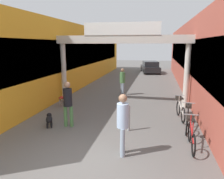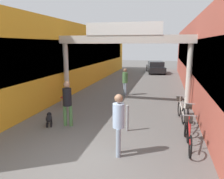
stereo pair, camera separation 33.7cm
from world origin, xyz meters
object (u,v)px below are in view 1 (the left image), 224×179
(bicycle_red_nearest, at_px, (191,134))
(bicycle_black_second, at_px, (188,118))
(parked_car_black, at_px, (150,67))
(pedestrian_carrying_crate, at_px, (122,80))
(bollard_post_metal, at_px, (129,118))
(pedestrian_with_dog, at_px, (68,101))
(cafe_chair_red_nearer, at_px, (65,96))
(pedestrian_companion, at_px, (123,120))
(dog_on_leash, at_px, (49,119))
(bicycle_silver_third, at_px, (180,109))

(bicycle_red_nearest, height_order, bicycle_black_second, same)
(parked_car_black, bearing_deg, bicycle_black_second, -83.18)
(pedestrian_carrying_crate, relative_size, bollard_post_metal, 1.69)
(bicycle_red_nearest, relative_size, bicycle_black_second, 1.01)
(parked_car_black, bearing_deg, pedestrian_with_dog, -98.15)
(bicycle_black_second, xyz_separation_m, cafe_chair_red_nearer, (-5.90, 2.01, 0.10))
(pedestrian_carrying_crate, xyz_separation_m, bollard_post_metal, (1.18, -5.83, -0.47))
(pedestrian_companion, bearing_deg, bollard_post_metal, 91.91)
(parked_car_black, bearing_deg, bicycle_red_nearest, -83.96)
(dog_on_leash, distance_m, cafe_chair_red_nearer, 2.89)
(parked_car_black, bearing_deg, bicycle_silver_third, -83.20)
(cafe_chair_red_nearer, xyz_separation_m, parked_car_black, (3.86, 15.01, 0.10))
(pedestrian_with_dog, xyz_separation_m, dog_on_leash, (-0.77, -0.13, -0.74))
(bicycle_black_second, relative_size, bicycle_silver_third, 0.99)
(pedestrian_with_dog, bearing_deg, parked_car_black, 81.85)
(pedestrian_carrying_crate, relative_size, dog_on_leash, 2.52)
(pedestrian_with_dog, xyz_separation_m, bicycle_silver_third, (4.41, 1.94, -0.60))
(bicycle_black_second, xyz_separation_m, bollard_post_metal, (-2.18, -0.63, 0.08))
(bollard_post_metal, distance_m, cafe_chair_red_nearer, 4.56)
(pedestrian_carrying_crate, bearing_deg, bollard_post_metal, -78.55)
(dog_on_leash, distance_m, bicycle_silver_third, 5.58)
(pedestrian_carrying_crate, height_order, dog_on_leash, pedestrian_carrying_crate)
(bicycle_red_nearest, distance_m, parked_car_black, 18.65)
(pedestrian_carrying_crate, bearing_deg, pedestrian_companion, -80.82)
(bicycle_red_nearest, height_order, parked_car_black, parked_car_black)
(pedestrian_companion, relative_size, bicycle_black_second, 1.10)
(bicycle_black_second, height_order, parked_car_black, parked_car_black)
(pedestrian_carrying_crate, relative_size, cafe_chair_red_nearer, 1.93)
(bicycle_silver_third, bearing_deg, parked_car_black, 96.80)
(pedestrian_with_dog, bearing_deg, bollard_post_metal, 1.14)
(pedestrian_with_dog, xyz_separation_m, bollard_post_metal, (2.39, 0.05, -0.52))
(bicycle_red_nearest, relative_size, bicycle_silver_third, 1.00)
(bicycle_red_nearest, distance_m, bicycle_silver_third, 2.79)
(bicycle_silver_third, distance_m, parked_car_black, 15.87)
(pedestrian_with_dog, height_order, dog_on_leash, pedestrian_with_dog)
(bicycle_black_second, height_order, bicycle_silver_third, same)
(pedestrian_carrying_crate, distance_m, parked_car_black, 11.90)
(pedestrian_with_dog, height_order, pedestrian_companion, pedestrian_companion)
(dog_on_leash, xyz_separation_m, cafe_chair_red_nearer, (-0.56, 2.82, 0.24))
(bicycle_red_nearest, bearing_deg, pedestrian_carrying_crate, 116.07)
(pedestrian_with_dog, height_order, cafe_chair_red_nearer, pedestrian_with_dog)
(pedestrian_with_dog, relative_size, dog_on_leash, 2.64)
(bicycle_silver_third, bearing_deg, pedestrian_with_dog, -156.29)
(parked_car_black, bearing_deg, bollard_post_metal, -90.48)
(pedestrian_with_dog, distance_m, cafe_chair_red_nearer, 3.04)
(bollard_post_metal, relative_size, cafe_chair_red_nearer, 1.14)
(pedestrian_carrying_crate, bearing_deg, cafe_chair_red_nearer, -128.47)
(dog_on_leash, xyz_separation_m, bollard_post_metal, (3.16, 0.18, 0.22))
(bicycle_red_nearest, xyz_separation_m, parked_car_black, (-1.96, 18.55, 0.21))
(bicycle_black_second, bearing_deg, bicycle_red_nearest, -92.69)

